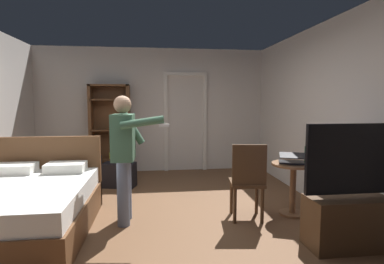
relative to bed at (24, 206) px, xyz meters
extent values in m
plane|color=brown|center=(1.49, 0.14, -0.30)|extent=(6.30, 6.30, 0.00)
cube|color=silver|center=(1.49, 3.06, 1.01)|extent=(5.06, 0.12, 2.63)
cube|color=silver|center=(3.96, 0.14, 1.01)|extent=(0.12, 5.97, 2.63)
cube|color=white|center=(1.77, 2.98, 0.72)|extent=(0.08, 0.08, 2.05)
cube|color=white|center=(2.62, 2.98, 0.72)|extent=(0.08, 0.08, 2.05)
cube|color=white|center=(2.20, 2.98, 1.79)|extent=(0.93, 0.08, 0.08)
cube|color=brown|center=(0.00, -0.08, -0.13)|extent=(1.47, 1.93, 0.35)
cube|color=white|center=(0.00, -0.08, 0.16)|extent=(1.41, 1.87, 0.22)
cube|color=brown|center=(0.00, 0.85, 0.21)|extent=(1.47, 0.08, 1.02)
cube|color=white|center=(-0.32, 0.59, 0.33)|extent=(0.50, 0.34, 0.12)
cube|color=white|center=(0.32, 0.59, 0.33)|extent=(0.50, 0.34, 0.12)
cube|color=brown|center=(0.25, 2.80, 0.62)|extent=(0.06, 0.32, 1.85)
cube|color=brown|center=(1.00, 2.80, 0.62)|extent=(0.06, 0.32, 1.85)
cube|color=brown|center=(0.62, 2.80, 1.53)|extent=(0.81, 0.32, 0.04)
cube|color=brown|center=(0.62, 2.95, 0.62)|extent=(0.81, 0.02, 1.85)
cube|color=brown|center=(0.62, 2.80, 0.00)|extent=(0.75, 0.32, 0.03)
cylinder|color=gold|center=(0.63, 2.80, 0.08)|extent=(0.08, 0.08, 0.13)
cube|color=brown|center=(0.62, 2.80, 0.62)|extent=(0.75, 0.32, 0.03)
cube|color=brown|center=(0.62, 2.80, 1.24)|extent=(0.75, 0.32, 0.03)
cube|color=#4C331E|center=(3.60, -0.83, -0.04)|extent=(1.08, 0.40, 0.53)
cube|color=black|center=(3.60, -0.85, 0.64)|extent=(1.23, 0.05, 0.71)
cube|color=#5C62A4|center=(3.60, -0.82, 0.64)|extent=(1.17, 0.01, 0.65)
cylinder|color=brown|center=(3.33, 0.13, 0.03)|extent=(0.08, 0.08, 0.67)
cylinder|color=brown|center=(3.33, 0.13, -0.29)|extent=(0.34, 0.34, 0.03)
cylinder|color=brown|center=(3.33, 0.13, 0.38)|extent=(0.57, 0.57, 0.03)
cube|color=black|center=(3.30, 0.13, 0.41)|extent=(0.38, 0.32, 0.02)
cube|color=black|center=(3.26, 0.02, 0.52)|extent=(0.37, 0.30, 0.05)
cube|color=navy|center=(3.26, 0.02, 0.52)|extent=(0.33, 0.26, 0.04)
cylinder|color=#19492D|center=(3.47, 0.05, 0.51)|extent=(0.06, 0.06, 0.24)
cylinder|color=#19492D|center=(3.47, 0.05, 0.66)|extent=(0.03, 0.03, 0.06)
cylinder|color=#4C331E|center=(2.87, 0.23, -0.08)|extent=(0.04, 0.04, 0.45)
cylinder|color=#4C331E|center=(2.53, 0.27, -0.08)|extent=(0.04, 0.04, 0.45)
cylinder|color=#4C331E|center=(2.83, -0.11, -0.08)|extent=(0.04, 0.04, 0.45)
cylinder|color=#4C331E|center=(2.49, -0.06, -0.08)|extent=(0.04, 0.04, 0.45)
cube|color=#4C331E|center=(2.68, 0.08, 0.17)|extent=(0.47, 0.47, 0.04)
cube|color=#4C331E|center=(2.66, -0.08, 0.44)|extent=(0.42, 0.09, 0.50)
cylinder|color=slate|center=(1.13, 0.27, 0.09)|extent=(0.15, 0.15, 0.79)
cylinder|color=slate|center=(1.12, 0.04, 0.09)|extent=(0.15, 0.15, 0.79)
cube|color=#3F664C|center=(1.13, 0.16, 0.77)|extent=(0.28, 0.42, 0.56)
sphere|color=tan|center=(1.13, 0.16, 1.17)|extent=(0.22, 0.22, 0.22)
cylinder|color=#3F664C|center=(1.23, 0.38, 0.87)|extent=(0.32, 0.10, 0.46)
cylinder|color=#3F664C|center=(1.37, -0.08, 0.97)|extent=(0.51, 0.11, 0.16)
cube|color=white|center=(1.62, -0.11, 0.93)|extent=(0.12, 0.04, 0.04)
cube|color=black|center=(0.89, 1.80, -0.09)|extent=(0.62, 0.44, 0.43)
cube|color=black|center=(0.31, 2.16, -0.07)|extent=(0.50, 0.45, 0.47)
camera|label=1|loc=(1.49, -3.68, 1.22)|focal=28.87mm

